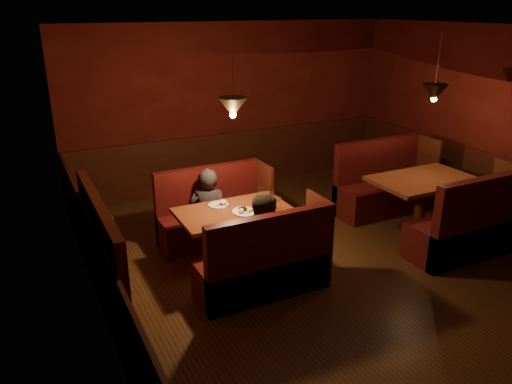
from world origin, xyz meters
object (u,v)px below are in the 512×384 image
second_table (422,192)px  diner_a (208,195)px  main_table (236,223)px  diner_b (268,230)px  second_bench_far (383,189)px  main_bench_far (214,218)px  main_bench_near (266,268)px  second_bench_near (470,230)px

second_table → diner_a: diner_a is taller
main_table → diner_b: 0.73m
second_bench_far → diner_a: (-2.97, 0.10, 0.36)m
main_bench_far → second_table: size_ratio=1.06×
diner_a → main_bench_near: bearing=118.4°
main_bench_near → second_bench_near: bearing=-7.1°
second_bench_near → main_bench_far: bearing=145.6°
main_bench_far → second_table: main_bench_far is taller
main_table → second_bench_far: 2.94m
main_table → second_bench_near: bearing=-22.0°
main_bench_near → second_bench_near: 2.88m
main_bench_far → diner_b: diner_b is taller
main_table → diner_a: size_ratio=0.97×
main_bench_near → diner_b: bearing=56.0°
main_bench_near → diner_a: (-0.11, 1.51, 0.39)m
main_bench_far → diner_b: (0.07, -1.51, 0.43)m
main_bench_near → diner_a: size_ratio=1.06×
main_table → second_bench_far: size_ratio=0.87×
main_table → second_bench_far: second_bench_far is taller
second_table → second_bench_near: bearing=-87.8°
second_table → diner_b: diner_b is taller
second_bench_far → second_bench_near: 1.76m
main_bench_far → diner_b: size_ratio=1.02×
second_bench_near → main_table: bearing=158.0°
main_bench_far → second_bench_far: size_ratio=0.96×
main_table → second_table: (2.84, -0.28, 0.03)m
main_bench_near → diner_a: diner_a is taller
second_bench_far → diner_b: diner_b is taller
main_table → main_bench_far: size_ratio=0.91×
main_bench_far → second_table: 3.03m
main_bench_near → diner_a: 1.56m
second_table → second_bench_near: 0.91m
main_table → diner_b: size_ratio=0.92×
second_table → diner_b: size_ratio=0.96×
second_bench_far → diner_a: size_ratio=1.11×
second_bench_near → diner_a: size_ratio=1.11×
main_bench_near → second_bench_far: second_bench_far is taller
main_table → main_bench_near: size_ratio=0.91×
second_bench_far → main_bench_far: bearing=176.0°
main_bench_far → main_bench_near: 1.60m
second_bench_near → diner_a: 3.52m
main_bench_near → diner_a: bearing=94.3°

